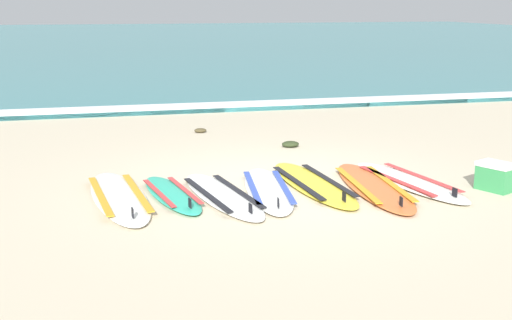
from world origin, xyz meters
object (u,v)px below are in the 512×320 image
Objects in this scene: surfboard_4 at (313,184)px; cooler_box at (496,176)px; surfboard_3 at (268,189)px; surfboard_2 at (222,195)px; surfboard_1 at (172,194)px; surfboard_0 at (119,197)px; surfboard_6 at (409,181)px; surfboard_5 at (373,186)px.

cooler_box reaches higher than surfboard_4.
surfboard_3 is 3.01m from cooler_box.
surfboard_1 is at bearing 162.07° from surfboard_2.
surfboard_3 is at bearing -168.51° from surfboard_4.
surfboard_4 is at bearing 10.87° from surfboard_2.
surfboard_0 is 2.57m from surfboard_4.
surfboard_0 and surfboard_6 have the same top height.
surfboard_3 is (1.25, -0.09, -0.00)m from surfboard_1.
surfboard_0 is 4.91m from cooler_box.
cooler_box is at bearing -16.05° from surfboard_5.
surfboard_2 is at bearing -11.14° from surfboard_0.
surfboard_3 is 4.28× the size of cooler_box.
surfboard_6 is (3.88, -0.20, 0.00)m from surfboard_0.
surfboard_5 is 1.05× the size of surfboard_6.
cooler_box reaches higher than surfboard_6.
surfboard_0 is 4.79× the size of cooler_box.
surfboard_4 is at bearing 161.47° from cooler_box.
cooler_box is (2.94, -0.63, 0.16)m from surfboard_3.
cooler_box is (2.27, -0.76, 0.16)m from surfboard_4.
surfboard_5 is 4.74× the size of cooler_box.
cooler_box reaches higher than surfboard_3.
cooler_box reaches higher than surfboard_1.
cooler_box is at bearing -12.05° from surfboard_3.
surfboard_2 is (0.62, -0.20, -0.00)m from surfboard_1.
surfboard_2 is at bearing -169.79° from surfboard_3.
surfboard_1 is 0.84× the size of surfboard_3.
surfboard_2 is at bearing -169.13° from surfboard_4.
surfboard_2 and surfboard_3 have the same top height.
surfboard_4 is at bearing 1.48° from surfboard_1.
cooler_box is (1.53, -0.44, 0.16)m from surfboard_5.
surfboard_3 and surfboard_4 have the same top height.
surfboard_5 is 1.60m from cooler_box.
surfboard_4 is at bearing -0.06° from surfboard_0.
surfboard_0 is 1.30m from surfboard_2.
surfboard_2 is 3.61m from cooler_box.
cooler_box is (4.19, -0.71, 0.16)m from surfboard_1.
surfboard_0 is 3.33m from surfboard_5.
surfboard_1 is 1.91m from surfboard_4.
cooler_box is at bearing -8.96° from surfboard_0.
surfboard_5 is at bearing -2.01° from surfboard_2.
surfboard_4 and surfboard_5 have the same top height.
surfboard_4 is (1.30, 0.25, -0.00)m from surfboard_2.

